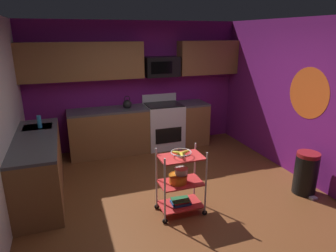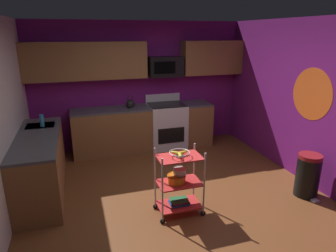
# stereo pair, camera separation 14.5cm
# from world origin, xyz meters

# --- Properties ---
(floor) EXTENTS (4.40, 4.80, 0.04)m
(floor) POSITION_xyz_m (0.00, 0.00, -0.02)
(floor) COLOR brown
(floor) RESTS_ON ground
(wall_back) EXTENTS (4.52, 0.06, 2.60)m
(wall_back) POSITION_xyz_m (0.00, 2.43, 1.30)
(wall_back) COLOR #751970
(wall_back) RESTS_ON ground
(wall_right) EXTENTS (0.06, 4.80, 2.60)m
(wall_right) POSITION_xyz_m (2.23, 0.00, 1.30)
(wall_right) COLOR #751970
(wall_right) RESTS_ON ground
(wall_flower_decal) EXTENTS (0.00, 0.82, 0.82)m
(wall_flower_decal) POSITION_xyz_m (2.20, -0.01, 1.45)
(wall_flower_decal) COLOR #E5591E
(counter_run) EXTENTS (3.65, 2.58, 0.92)m
(counter_run) POSITION_xyz_m (-0.78, 1.58, 0.46)
(counter_run) COLOR brown
(counter_run) RESTS_ON ground
(oven_range) EXTENTS (0.76, 0.65, 1.10)m
(oven_range) POSITION_xyz_m (0.49, 2.10, 0.48)
(oven_range) COLOR white
(oven_range) RESTS_ON ground
(upper_cabinets) EXTENTS (4.40, 0.33, 0.70)m
(upper_cabinets) POSITION_xyz_m (-0.11, 2.23, 1.85)
(upper_cabinets) COLOR brown
(microwave) EXTENTS (0.70, 0.39, 0.40)m
(microwave) POSITION_xyz_m (0.49, 2.21, 1.70)
(microwave) COLOR black
(rolling_cart) EXTENTS (0.64, 0.38, 0.91)m
(rolling_cart) POSITION_xyz_m (-0.09, -0.34, 0.45)
(rolling_cart) COLOR silver
(rolling_cart) RESTS_ON ground
(fruit_bowl) EXTENTS (0.27, 0.27, 0.07)m
(fruit_bowl) POSITION_xyz_m (-0.09, -0.34, 0.88)
(fruit_bowl) COLOR silver
(fruit_bowl) RESTS_ON rolling_cart
(mixing_bowl_large) EXTENTS (0.25, 0.25, 0.11)m
(mixing_bowl_large) POSITION_xyz_m (-0.13, -0.34, 0.52)
(mixing_bowl_large) COLOR orange
(mixing_bowl_large) RESTS_ON rolling_cart
(mixing_bowl_small) EXTENTS (0.18, 0.18, 0.08)m
(mixing_bowl_small) POSITION_xyz_m (-0.08, -0.33, 0.62)
(mixing_bowl_small) COLOR silver
(mixing_bowl_small) RESTS_ON rolling_cart
(book_stack) EXTENTS (0.26, 0.19, 0.07)m
(book_stack) POSITION_xyz_m (-0.09, -0.34, 0.16)
(book_stack) COLOR #1E4C8C
(book_stack) RESTS_ON rolling_cart
(kettle) EXTENTS (0.21, 0.18, 0.26)m
(kettle) POSITION_xyz_m (-0.27, 2.10, 1.00)
(kettle) COLOR black
(kettle) RESTS_ON counter_run
(dish_soap_bottle) EXTENTS (0.06, 0.06, 0.20)m
(dish_soap_bottle) POSITION_xyz_m (-1.86, 1.28, 1.02)
(dish_soap_bottle) COLOR #2D8CBF
(dish_soap_bottle) RESTS_ON counter_run
(trash_can) EXTENTS (0.34, 0.42, 0.66)m
(trash_can) POSITION_xyz_m (1.90, -0.48, 0.33)
(trash_can) COLOR black
(trash_can) RESTS_ON ground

